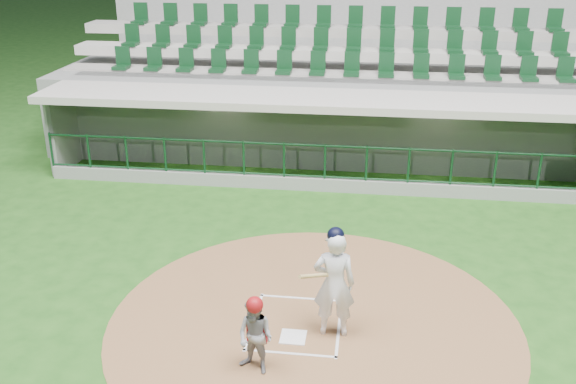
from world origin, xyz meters
name	(u,v)px	position (x,y,z in m)	size (l,w,h in m)	color
ground	(298,315)	(0.00, 0.00, 0.00)	(120.00, 120.00, 0.00)	#1D4B15
dirt_circle	(314,322)	(0.30, -0.20, 0.01)	(7.20, 7.20, 0.01)	brown
home_plate	(293,337)	(0.00, -0.70, 0.02)	(0.43, 0.43, 0.02)	white
batter_box_chalk	(296,324)	(0.00, -0.30, 0.02)	(1.55, 1.80, 0.01)	white
dugout_structure	(334,135)	(0.11, 7.84, 0.96)	(16.40, 3.70, 3.00)	slate
seating_deck	(337,94)	(0.00, 10.91, 1.42)	(17.00, 6.72, 5.15)	slate
batter	(334,282)	(0.65, -0.47, 1.00)	(0.90, 0.89, 1.99)	white
catcher	(255,335)	(-0.47, -1.63, 0.66)	(0.74, 0.67, 1.32)	gray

